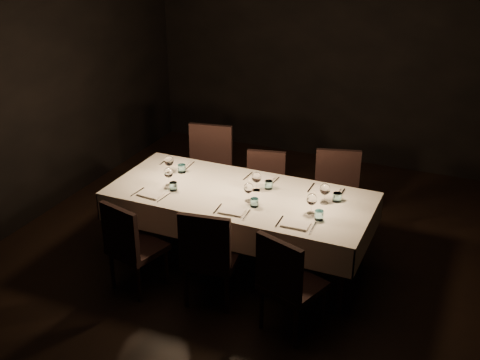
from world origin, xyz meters
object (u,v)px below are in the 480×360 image
at_px(chair_near_left, 130,243).
at_px(chair_near_center, 209,253).
at_px(chair_far_center, 264,187).
at_px(chair_near_right, 287,280).
at_px(chair_far_right, 336,193).
at_px(dining_table, 240,200).
at_px(chair_far_left, 208,168).

bearing_deg(chair_near_left, chair_near_center, -158.07).
bearing_deg(chair_far_center, chair_near_center, -99.17).
xyz_separation_m(chair_near_right, chair_far_right, (-0.06, 1.69, 0.02)).
distance_m(chair_near_center, chair_near_right, 0.76).
xyz_separation_m(chair_near_left, chair_far_center, (0.67, 1.60, -0.02)).
bearing_deg(chair_near_right, chair_near_center, 11.72).
xyz_separation_m(chair_near_center, chair_far_center, (-0.08, 1.50, -0.04)).
relative_size(chair_near_center, chair_far_right, 0.98).
xyz_separation_m(chair_far_center, chair_far_right, (0.77, 0.09, 0.05)).
bearing_deg(chair_near_right, chair_near_left, 19.39).
bearing_deg(chair_near_right, dining_table, -27.70).
bearing_deg(chair_near_left, dining_table, -115.67).
relative_size(chair_near_left, chair_far_left, 0.88).
xyz_separation_m(chair_near_right, chair_far_center, (-0.83, 1.60, -0.03)).
height_order(chair_near_right, chair_far_left, chair_far_left).
relative_size(chair_far_center, chair_far_right, 0.90).
xyz_separation_m(dining_table, chair_near_right, (0.79, -0.85, -0.17)).
relative_size(chair_near_center, chair_far_center, 1.09).
xyz_separation_m(chair_near_center, chair_near_right, (0.75, -0.10, -0.01)).
xyz_separation_m(chair_near_left, chair_near_center, (0.74, 0.10, 0.02)).
bearing_deg(chair_far_left, chair_far_right, -10.26).
height_order(chair_near_center, chair_far_center, chair_near_center).
xyz_separation_m(dining_table, chair_far_left, (-0.75, 0.82, -0.13)).
distance_m(chair_far_center, chair_far_right, 0.78).
distance_m(chair_near_center, chair_far_center, 1.50).
bearing_deg(chair_far_right, chair_near_right, -103.79).
bearing_deg(dining_table, chair_far_left, 132.52).
bearing_deg(chair_far_center, chair_far_right, -5.65).
bearing_deg(chair_near_center, chair_far_right, -122.31).
height_order(chair_near_left, chair_far_center, chair_near_left).
xyz_separation_m(chair_far_left, chair_far_right, (1.48, 0.02, -0.03)).
distance_m(dining_table, chair_near_center, 0.77).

